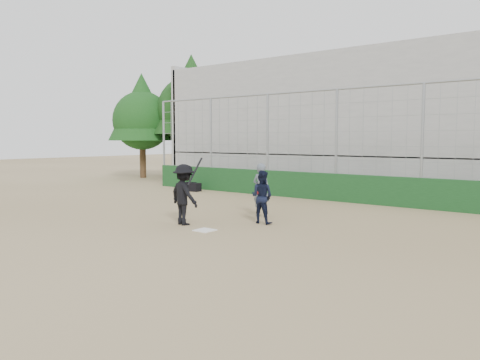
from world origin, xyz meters
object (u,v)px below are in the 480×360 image
Objects in this scene: catcher_crouched at (262,205)px; umpire at (261,193)px; batter_at_plate at (184,194)px; equipment_bag at (191,187)px.

umpire reaches higher than catcher_crouched.
umpire is at bearing 69.18° from batter_at_plate.
umpire is at bearing -29.84° from equipment_bag.
equipment_bag is (-5.39, 5.85, -0.61)m from batter_at_plate.
batter_at_plate reaches higher than umpire.
umpire is at bearing 126.19° from catcher_crouched.
equipment_bag is (-6.89, 4.46, -0.30)m from catcher_crouched.
catcher_crouched is 1.13× the size of equipment_bag.
equipment_bag is at bearing -29.69° from umpire.
batter_at_plate is 1.26× the size of umpire.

